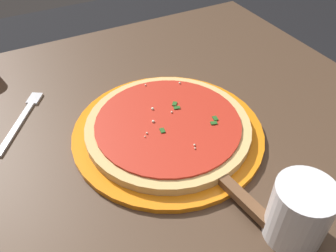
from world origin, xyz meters
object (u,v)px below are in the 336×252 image
(cup_tall_drink, at_px, (299,213))
(fork, at_px, (22,118))
(pizza, at_px, (168,126))
(pizza_server, at_px, (229,187))
(serving_plate, at_px, (168,132))

(cup_tall_drink, xyz_separation_m, fork, (-0.29, 0.44, -0.05))
(pizza, height_order, fork, pizza)
(fork, bearing_deg, pizza_server, -53.05)
(pizza, height_order, cup_tall_drink, cup_tall_drink)
(serving_plate, height_order, cup_tall_drink, cup_tall_drink)
(pizza_server, height_order, fork, pizza_server)
(serving_plate, relative_size, fork, 2.15)
(pizza_server, distance_m, cup_tall_drink, 0.11)
(fork, bearing_deg, pizza, -36.46)
(pizza_server, bearing_deg, fork, 126.95)
(serving_plate, relative_size, pizza, 1.17)
(serving_plate, xyz_separation_m, fork, (-0.23, 0.17, -0.00))
(serving_plate, relative_size, pizza_server, 1.59)
(pizza, bearing_deg, fork, 143.54)
(pizza_server, xyz_separation_m, cup_tall_drink, (0.04, -0.10, 0.03))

